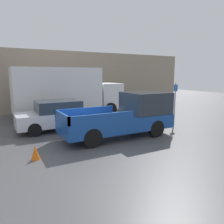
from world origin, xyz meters
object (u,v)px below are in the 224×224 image
Objects in this scene: parking_sign at (175,101)px; traffic_cone at (35,153)px; car at (57,115)px; pickup_truck at (126,116)px; delivery_truck at (65,91)px.

traffic_cone is at bearing -167.55° from parking_sign.
car is 4.37m from traffic_cone.
car is (-2.73, 2.81, -0.19)m from pickup_truck.
pickup_truck is 4.76m from traffic_cone.
car is 0.56× the size of delivery_truck.
parking_sign reaches higher than car.
pickup_truck is 6.21m from delivery_truck.
traffic_cone is (-3.31, -7.14, -1.61)m from delivery_truck.
delivery_truck is 7.43m from parking_sign.
parking_sign is at bearing 12.45° from traffic_cone.
delivery_truck is 14.65× the size of traffic_cone.
parking_sign reaches higher than traffic_cone.
traffic_cone is (-4.56, -1.12, -0.74)m from pickup_truck.
pickup_truck is at bearing -169.17° from parking_sign.
parking_sign is (3.98, 0.76, 0.42)m from pickup_truck.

